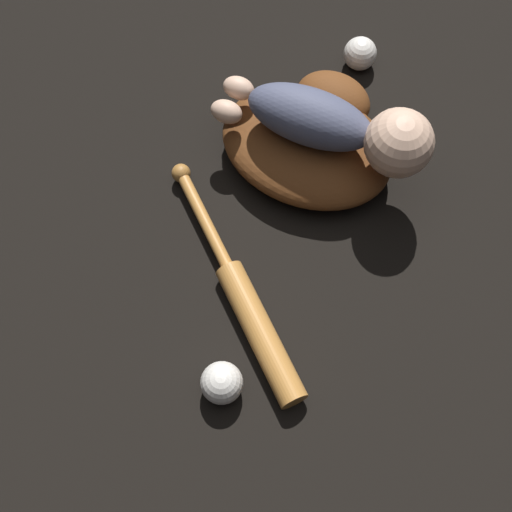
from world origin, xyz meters
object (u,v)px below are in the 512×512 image
(baby_figure, at_px, (342,127))
(baseball, at_px, (222,383))
(baseball_glove, at_px, (311,138))
(baseball_bat, at_px, (247,307))
(baseball_spare, at_px, (360,54))

(baby_figure, bearing_deg, baseball, -77.36)
(baby_figure, bearing_deg, baseball_glove, 176.87)
(baby_figure, height_order, baseball_bat, baby_figure)
(baseball_bat, distance_m, baseball, 0.14)
(baby_figure, height_order, baseball, baby_figure)
(baseball_glove, xyz_separation_m, baseball_spare, (-0.05, 0.23, -0.01))
(baby_figure, bearing_deg, baseball_bat, -81.13)
(baseball_glove, height_order, baseball_spare, baseball_glove)
(baseball_bat, height_order, baseball_spare, baseball_spare)
(baseball_glove, bearing_deg, baseball, -70.51)
(baseball_glove, height_order, baseball_bat, baseball_glove)
(baseball, relative_size, baseball_spare, 1.06)
(baby_figure, bearing_deg, baseball_spare, 114.73)
(baseball_bat, bearing_deg, baseball_glove, 108.67)
(baseball_bat, bearing_deg, baby_figure, 98.87)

